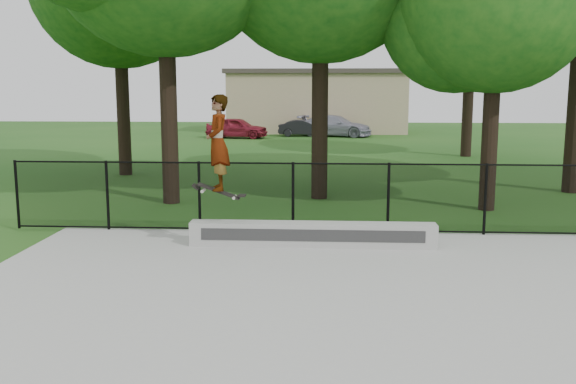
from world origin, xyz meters
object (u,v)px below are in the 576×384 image
car_b (303,128)px  grind_ledge (312,234)px  skater_airborne (218,144)px  car_a (237,128)px  car_c (335,126)px

car_b → grind_ledge: bearing=-177.6°
grind_ledge → car_b: bearing=92.5°
grind_ledge → car_b: size_ratio=1.67×
car_b → skater_airborne: skater_airborne is taller
car_a → car_b: size_ratio=1.31×
grind_ledge → skater_airborne: (-1.78, -0.22, 1.76)m
skater_airborne → car_b: bearing=89.0°
car_a → car_b: bearing=-57.5°
grind_ledge → car_c: car_c is taller
car_b → car_c: car_c is taller
car_b → car_c: 2.04m
grind_ledge → skater_airborne: bearing=-173.0°
skater_airborne → car_c: bearing=85.0°
car_c → skater_airborne: 29.14m
grind_ledge → skater_airborne: skater_airborne is taller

